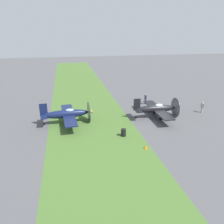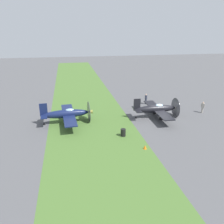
{
  "view_description": "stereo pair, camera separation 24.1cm",
  "coord_description": "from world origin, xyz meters",
  "px_view_note": "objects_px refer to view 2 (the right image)",
  "views": [
    {
      "loc": [
        28.82,
        -13.05,
        11.92
      ],
      "look_at": [
        -0.34,
        -7.05,
        1.18
      ],
      "focal_mm": 36.94,
      "sensor_mm": 36.0,
      "label": 1
    },
    {
      "loc": [
        28.87,
        -12.81,
        11.92
      ],
      "look_at": [
        -0.34,
        -7.05,
        1.18
      ],
      "focal_mm": 36.94,
      "sensor_mm": 36.0,
      "label": 2
    }
  ],
  "objects_px": {
    "ground_crew_mechanic": "(146,99)",
    "runway_marker_cone": "(145,147)",
    "airplane_wingman": "(67,114)",
    "ground_crew_chief": "(203,107)",
    "fuel_drum": "(123,133)",
    "airplane_lead": "(156,109)"
  },
  "relations": [
    {
      "from": "airplane_lead",
      "to": "airplane_wingman",
      "type": "relative_size",
      "value": 0.98
    },
    {
      "from": "ground_crew_mechanic",
      "to": "fuel_drum",
      "type": "bearing_deg",
      "value": -159.27
    },
    {
      "from": "airplane_lead",
      "to": "runway_marker_cone",
      "type": "relative_size",
      "value": 19.28
    },
    {
      "from": "ground_crew_mechanic",
      "to": "fuel_drum",
      "type": "relative_size",
      "value": 1.92
    },
    {
      "from": "airplane_wingman",
      "to": "ground_crew_chief",
      "type": "relative_size",
      "value": 5.02
    },
    {
      "from": "ground_crew_mechanic",
      "to": "runway_marker_cone",
      "type": "distance_m",
      "value": 15.68
    },
    {
      "from": "airplane_wingman",
      "to": "runway_marker_cone",
      "type": "xyz_separation_m",
      "value": [
        8.92,
        7.93,
        -1.07
      ]
    },
    {
      "from": "airplane_wingman",
      "to": "ground_crew_chief",
      "type": "height_order",
      "value": "airplane_wingman"
    },
    {
      "from": "ground_crew_chief",
      "to": "fuel_drum",
      "type": "distance_m",
      "value": 14.69
    },
    {
      "from": "airplane_wingman",
      "to": "ground_crew_mechanic",
      "type": "bearing_deg",
      "value": 110.89
    },
    {
      "from": "airplane_wingman",
      "to": "runway_marker_cone",
      "type": "height_order",
      "value": "airplane_wingman"
    },
    {
      "from": "airplane_wingman",
      "to": "fuel_drum",
      "type": "xyz_separation_m",
      "value": [
        5.43,
        6.41,
        -0.84
      ]
    },
    {
      "from": "ground_crew_chief",
      "to": "fuel_drum",
      "type": "height_order",
      "value": "ground_crew_chief"
    },
    {
      "from": "airplane_lead",
      "to": "runway_marker_cone",
      "type": "distance_m",
      "value": 9.77
    },
    {
      "from": "ground_crew_chief",
      "to": "ground_crew_mechanic",
      "type": "height_order",
      "value": "same"
    },
    {
      "from": "ground_crew_mechanic",
      "to": "fuel_drum",
      "type": "xyz_separation_m",
      "value": [
        11.3,
        -6.7,
        -0.46
      ]
    },
    {
      "from": "airplane_wingman",
      "to": "fuel_drum",
      "type": "relative_size",
      "value": 9.64
    },
    {
      "from": "airplane_lead",
      "to": "runway_marker_cone",
      "type": "height_order",
      "value": "airplane_lead"
    },
    {
      "from": "airplane_lead",
      "to": "ground_crew_chief",
      "type": "distance_m",
      "value": 7.55
    },
    {
      "from": "airplane_lead",
      "to": "runway_marker_cone",
      "type": "xyz_separation_m",
      "value": [
        8.58,
        -4.56,
        -1.05
      ]
    },
    {
      "from": "airplane_wingman",
      "to": "ground_crew_chief",
      "type": "distance_m",
      "value": 20.03
    },
    {
      "from": "ground_crew_chief",
      "to": "ground_crew_mechanic",
      "type": "xyz_separation_m",
      "value": [
        -5.8,
        -6.92,
        0.0
      ]
    }
  ]
}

